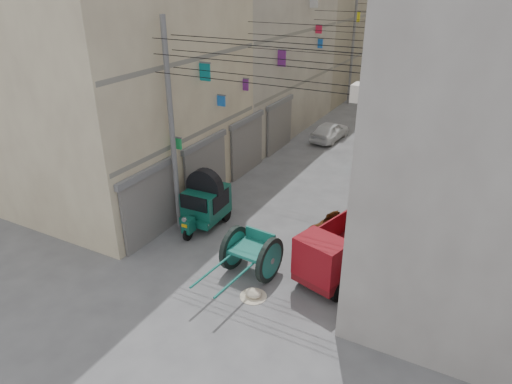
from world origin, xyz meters
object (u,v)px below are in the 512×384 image
Objects in this scene: second_cart at (369,159)px; distant_car_white at (330,131)px; auto_rickshaw at (205,201)px; feed_sack at (253,293)px; mini_truck at (335,257)px; distant_car_grey at (422,82)px; distant_car_green at (428,70)px; horse at (322,233)px; tonga_cart at (251,253)px.

distant_car_white is at bearing 129.94° from second_cart.
feed_sack is at bearing -41.62° from auto_rickshaw.
distant_car_grey is (-2.48, 30.51, -0.30)m from mini_truck.
mini_truck is (5.79, -1.19, -0.16)m from auto_rickshaw.
second_cart is 26.93m from distant_car_green.
horse is at bearing 2.47° from auto_rickshaw.
feed_sack is at bearing 88.55° from horse.
tonga_cart is 2.42× the size of second_cart.
distant_car_white is (-3.95, 11.93, -0.13)m from horse.
feed_sack is at bearing -96.23° from distant_car_grey.
auto_rickshaw is 0.69× the size of distant_car_green.
auto_rickshaw is 3.82m from tonga_cart.
mini_truck is at bearing 135.86° from horse.
distant_car_grey reaches higher than feed_sack.
distant_car_green is (-2.98, 36.70, -0.37)m from mini_truck.
mini_truck reaches higher than feed_sack.
horse is (-1.03, 1.59, -0.22)m from mini_truck.
mini_truck is 1.10× the size of distant_car_white.
mini_truck is 1.90m from horse.
horse is at bearing 75.59° from feed_sack.
distant_car_white reaches higher than distant_car_green.
feed_sack is at bearing -94.86° from second_cart.
distant_car_grey is (2.50, 17.00, 0.05)m from distant_car_white.
tonga_cart is at bearing 103.97° from distant_car_white.
mini_truck is 2.22× the size of horse.
tonga_cart is at bearing 121.11° from feed_sack.
auto_rickshaw reaches higher than tonga_cart.
auto_rickshaw is 1.83× the size of second_cart.
distant_car_green is (2.81, 35.52, -0.53)m from auto_rickshaw.
distant_car_white is at bearing 78.30° from distant_car_green.
distant_car_white is (-3.04, 15.48, 0.44)m from feed_sack.
tonga_cart is 10.75m from second_cart.
horse is 0.44× the size of distant_car_grey.
feed_sack is 15.78m from distant_car_white.
auto_rickshaw is at bearing -175.80° from mini_truck.
auto_rickshaw is 1.58× the size of horse.
distant_car_white is (-4.98, 13.51, -0.35)m from mini_truck.
second_cart is at bearing -94.61° from distant_car_grey.
auto_rickshaw reaches higher than distant_car_green.
tonga_cart is 37.59m from distant_car_green.
auto_rickshaw is 0.76× the size of tonga_cart.
horse is at bearing -94.31° from distant_car_grey.
mini_truck reaches higher than distant_car_white.
second_cart is 2.69× the size of feed_sack.
distant_car_green is at bearing 91.54° from feed_sack.
distant_car_white is at bearing 104.09° from tonga_cart.
second_cart is at bearing -73.43° from horse.
second_cart is 11.80m from feed_sack.
distant_car_white is (0.81, 12.32, -0.51)m from auto_rickshaw.
auto_rickshaw is 9.63m from second_cart.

